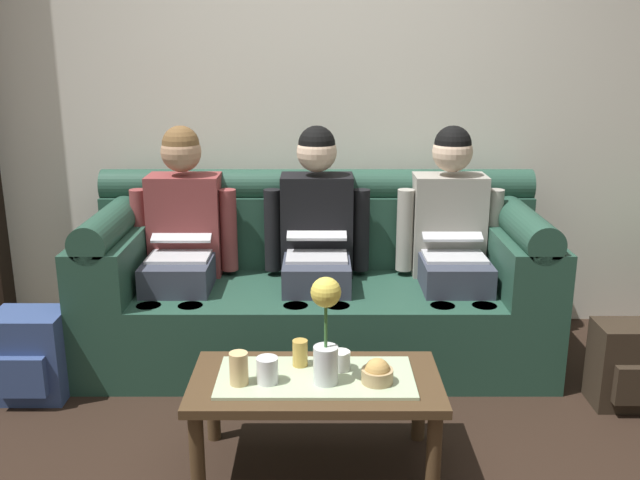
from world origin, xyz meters
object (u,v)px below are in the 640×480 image
cup_near_left (343,360)px  cup_far_center (303,353)px  person_left (185,236)px  cup_near_right (241,368)px  backpack_right (634,367)px  cup_far_left (270,370)px  couch (319,288)px  flower_vase (328,327)px  person_middle (319,236)px  snack_bowl (380,373)px  coffee_table (318,390)px  backpack_left (35,355)px  person_right (454,236)px

cup_near_left → cup_far_center: cup_far_center is taller
person_left → cup_near_right: (0.42, -1.13, -0.20)m
cup_near_left → backpack_right: 1.44m
cup_near_right → backpack_right: cup_near_right is taller
cup_far_center → cup_far_left: cup_far_center is taller
couch → flower_vase: size_ratio=5.64×
backpack_right → person_middle: bearing=158.3°
snack_bowl → cup_far_center: bearing=154.1°
coffee_table → couch: bearing=90.0°
couch → cup_far_center: (-0.06, -0.98, 0.08)m
cup_near_right → backpack_left: (-1.06, 0.64, -0.25)m
person_left → backpack_left: size_ratio=2.90×
coffee_table → cup_near_left: bearing=30.2°
person_left → coffee_table: person_left is taller
person_left → cup_near_left: bearing=-51.5°
backpack_left → couch: bearing=20.4°
cup_near_right → backpack_right: size_ratio=0.32×
snack_bowl → person_middle: bearing=101.8°
backpack_right → backpack_left: 2.79m
person_left → flower_vase: 1.35m
cup_near_left → cup_far_left: (-0.28, -0.11, 0.01)m
cup_far_center → backpack_left: size_ratio=0.25×
backpack_right → cup_far_center: bearing=-165.2°
backpack_right → cup_near_left: bearing=-162.2°
person_middle → person_right: 0.70m
backpack_left → backpack_right: bearing=-1.7°
flower_vase → snack_bowl: (0.20, 0.00, -0.19)m
flower_vase → cup_far_center: (-0.10, 0.15, -0.17)m
person_middle → flower_vase: size_ratio=2.92×
person_left → cup_far_center: size_ratio=11.49×
person_left → snack_bowl: (0.94, -1.12, -0.23)m
couch → cup_near_right: size_ratio=18.74×
cup_far_center → person_right: bearing=51.8°
cup_far_center → backpack_left: 1.39m
couch → backpack_right: couch is taller
person_middle → cup_near_left: size_ratio=16.11×
cup_far_left → backpack_right: size_ratio=0.25×
person_left → backpack_right: person_left is taller
couch → person_middle: 0.29m
flower_vase → snack_bowl: flower_vase is taller
snack_bowl → coffee_table: bearing=167.6°
snack_bowl → cup_far_left: size_ratio=1.20×
cup_near_left → backpack_left: 1.55m
person_right → cup_near_left: person_right is taller
cup_far_left → backpack_left: (-1.16, 0.62, -0.23)m
person_right → person_left: bearing=180.0°
backpack_right → person_right: bearing=142.3°
person_right → snack_bowl: person_right is taller
couch → flower_vase: 1.15m
person_right → cup_near_right: (-0.99, -1.13, -0.20)m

